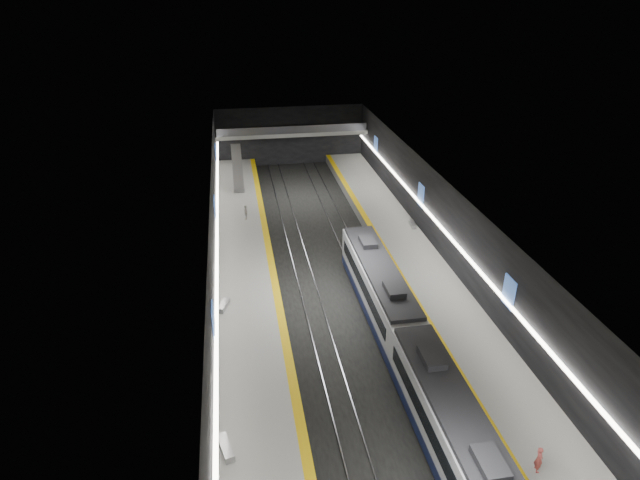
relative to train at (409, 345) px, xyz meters
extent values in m
plane|color=black|center=(-2.50, 9.55, -2.20)|extent=(70.00, 70.00, 0.00)
cube|color=beige|center=(-2.50, 9.55, 5.80)|extent=(20.00, 70.00, 0.04)
cube|color=black|center=(-12.50, 9.55, 1.80)|extent=(0.04, 70.00, 8.00)
cube|color=black|center=(7.50, 9.55, 1.80)|extent=(0.04, 70.00, 8.00)
cube|color=black|center=(-2.50, 44.55, 1.80)|extent=(20.00, 0.04, 8.00)
cube|color=slate|center=(-10.00, 9.55, -1.70)|extent=(5.00, 70.00, 1.00)
cube|color=#A1A19D|center=(-10.00, 9.55, -1.19)|extent=(5.00, 70.00, 0.02)
cube|color=yellow|center=(-7.80, 9.55, -1.18)|extent=(0.60, 70.00, 0.02)
cube|color=slate|center=(5.00, 9.55, -1.70)|extent=(5.00, 70.00, 1.00)
cube|color=#A1A19D|center=(5.00, 9.55, -1.19)|extent=(5.00, 70.00, 0.02)
cube|color=yellow|center=(2.80, 9.55, -1.18)|extent=(0.60, 70.00, 0.02)
cube|color=gray|center=(-5.72, 9.55, -2.14)|extent=(0.08, 70.00, 0.12)
cube|color=gray|center=(-4.28, 9.55, -2.14)|extent=(0.08, 70.00, 0.12)
cube|color=gray|center=(-0.72, 9.55, -2.14)|extent=(0.08, 70.00, 0.12)
cube|color=gray|center=(0.72, 9.55, -2.14)|extent=(0.08, 70.00, 0.12)
cube|color=#10193E|center=(0.00, -7.50, -1.45)|extent=(2.65, 15.00, 0.80)
cube|color=silver|center=(0.00, -7.50, 0.20)|extent=(2.65, 15.00, 2.50)
cube|color=black|center=(0.00, -7.50, 1.60)|extent=(2.44, 14.25, 0.30)
cube|color=black|center=(0.00, -7.50, 0.25)|extent=(2.69, 13.20, 1.00)
cube|color=#10193E|center=(0.00, 7.50, -1.45)|extent=(2.65, 15.00, 0.80)
cube|color=silver|center=(0.00, 7.50, 0.20)|extent=(2.65, 15.00, 2.50)
cube|color=black|center=(0.00, 7.50, 1.60)|extent=(2.44, 14.25, 0.30)
cube|color=black|center=(0.00, 7.50, 0.25)|extent=(2.69, 13.20, 1.00)
cube|color=black|center=(0.00, -0.02, 0.15)|extent=(1.85, 0.05, 1.20)
cube|color=#385EA8|center=(-12.42, 1.55, 2.30)|extent=(0.10, 1.50, 2.20)
cube|color=#385EA8|center=(-12.42, 19.55, 2.30)|extent=(0.10, 1.50, 2.20)
cube|color=#385EA8|center=(-12.42, 36.55, 2.30)|extent=(0.10, 1.50, 2.20)
cube|color=#385EA8|center=(7.42, 1.55, 2.30)|extent=(0.10, 1.50, 2.20)
cube|color=#385EA8|center=(7.42, 19.55, 2.30)|extent=(0.10, 1.50, 2.20)
cube|color=#385EA8|center=(7.42, 36.55, 2.30)|extent=(0.10, 1.50, 2.20)
cube|color=white|center=(-12.30, 9.55, 1.60)|extent=(0.25, 68.60, 0.12)
cube|color=white|center=(7.30, 9.55, 1.60)|extent=(0.25, 68.60, 0.12)
cube|color=gray|center=(-2.50, 42.55, 2.80)|extent=(20.00, 3.00, 0.50)
cube|color=#47474C|center=(-2.50, 41.10, 3.55)|extent=(19.60, 0.08, 1.00)
cube|color=#99999E|center=(-10.00, 35.55, 0.70)|extent=(1.20, 7.50, 3.92)
cube|color=#99999E|center=(-12.00, -5.68, -0.97)|extent=(0.97, 1.93, 0.45)
cube|color=#99999E|center=(-12.00, 8.23, -0.99)|extent=(1.00, 1.78, 0.42)
cube|color=#99999E|center=(7.00, 19.95, -1.00)|extent=(0.62, 1.65, 0.39)
imported|color=#D5544F|center=(3.77, -9.62, -0.42)|extent=(0.47, 0.63, 1.56)
imported|color=silver|center=(-9.55, 24.45, -0.41)|extent=(0.47, 0.95, 1.57)
camera|label=1|loc=(-10.47, -26.78, 21.79)|focal=30.00mm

